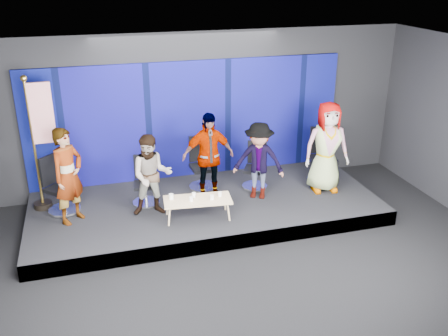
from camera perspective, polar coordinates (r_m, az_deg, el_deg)
The scene contains 21 objects.
ground at distance 8.33m, azimuth 2.21°, elevation -12.98°, with size 10.00×10.00×0.00m, color black.
room_walls at distance 7.20m, azimuth 2.50°, elevation 2.98°, with size 10.02×8.02×3.51m.
riser at distance 10.31m, azimuth -2.10°, elevation -4.52°, with size 7.00×3.00×0.30m, color black.
backdrop at distance 11.08m, azimuth -4.04°, elevation 5.50°, with size 7.00×0.08×2.60m, color #070E54.
chair_a at distance 10.19m, azimuth -18.19°, elevation -2.80°, with size 0.90×0.90×1.13m.
panelist_a at distance 9.54m, azimuth -17.37°, elevation -0.86°, with size 0.67×0.44×1.83m, color black.
chair_b at distance 10.14m, azimuth -8.97°, elevation -2.30°, with size 0.62×0.62×0.99m.
panelist_b at distance 9.51m, azimuth -8.27°, elevation -0.85°, with size 0.78×0.61×1.60m, color black.
chair_c at distance 10.70m, azimuth -2.48°, elevation -0.40°, with size 0.66×0.66×1.12m.
panelist_c at distance 10.04m, azimuth -1.83°, elevation 1.35°, with size 1.06×0.44×1.82m, color black.
chair_d at distance 10.76m, azimuth 3.60°, elevation -0.55°, with size 0.76×0.76×0.99m.
panelist_d at distance 10.12m, azimuth 3.98°, elevation 0.83°, with size 1.04×0.60×1.61m, color black.
chair_e at distance 11.27m, azimuth 11.13°, elevation 0.52°, with size 0.76×0.76×1.19m.
panelist_e at distance 10.60m, azimuth 11.65°, elevation 2.35°, with size 0.94×0.61×1.93m, color black.
coffee_table at distance 9.45m, azimuth -3.04°, elevation -3.74°, with size 1.32×0.67×0.39m.
mug_a at distance 9.45m, azimuth -6.05°, elevation -3.28°, with size 0.09×0.09×0.10m, color white.
mug_b at distance 9.34m, azimuth -3.77°, elevation -3.56°, with size 0.07×0.07×0.09m, color white.
mug_c at distance 9.50m, azimuth -3.47°, elevation -3.09°, with size 0.07×0.07×0.09m, color white.
mug_d at distance 9.38m, azimuth -1.39°, elevation -3.37°, with size 0.08×0.08×0.09m, color white.
mug_e at distance 9.52m, azimuth -0.48°, elevation -2.99°, with size 0.07×0.07×0.08m, color white.
flag_stand at distance 10.06m, azimuth -20.21°, elevation 2.99°, with size 0.61×0.35×2.66m.
Camera 1 is at (-2.17, -6.42, 4.83)m, focal length 40.00 mm.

